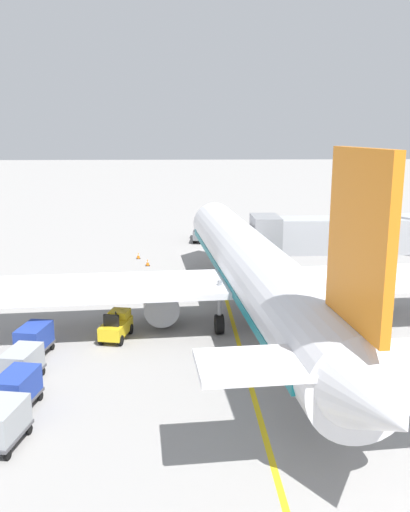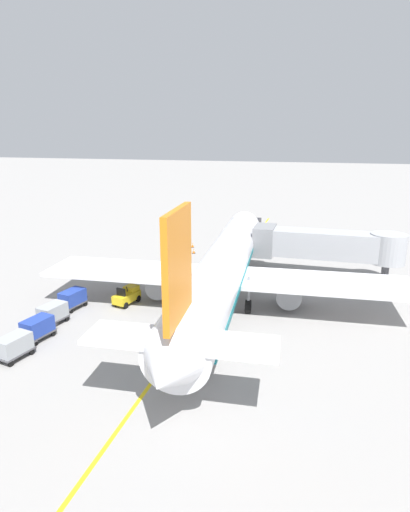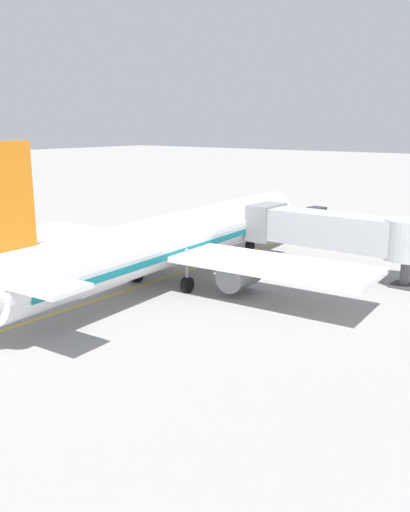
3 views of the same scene
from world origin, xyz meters
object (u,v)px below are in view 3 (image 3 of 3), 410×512
parked_airliner (175,240)px  baggage_cart_front (30,257)px  safety_cone_nose_right (215,236)px  ground_crew_loader (138,243)px  baggage_tug_lead (82,262)px  pushback_tractor (312,219)px  safety_cone_nose_left (223,231)px  ground_crew_marshaller (128,260)px  ground_crew_wing_walker (151,253)px  safety_cone_wing_tip (176,247)px  jet_bridge (334,231)px

parked_airliner → baggage_cart_front: 12.79m
safety_cone_nose_right → baggage_cart_front: bearing=-103.8°
ground_crew_loader → baggage_tug_lead: bearing=-83.1°
parked_airliner → pushback_tractor: 25.38m
pushback_tractor → safety_cone_nose_left: 10.45m
baggage_cart_front → ground_crew_marshaller: ground_crew_marshaller is taller
parked_airliner → ground_crew_wing_walker: 6.03m
safety_cone_nose_right → safety_cone_nose_left: bearing=110.1°
baggage_tug_lead → ground_crew_marshaller: (2.95, 2.19, 0.24)m
safety_cone_nose_left → safety_cone_wing_tip: (1.34, -9.17, 0.00)m
ground_crew_loader → safety_cone_wing_tip: size_ratio=2.86×
parked_airliner → safety_cone_nose_right: 16.20m
ground_crew_wing_walker → safety_cone_wing_tip: bearing=108.5°
pushback_tractor → ground_crew_loader: pushback_tractor is taller
pushback_tractor → safety_cone_wing_tip: size_ratio=7.77×
ground_crew_marshaller → safety_cone_nose_left: 17.47m
ground_crew_wing_walker → safety_cone_nose_left: bearing=102.1°
ground_crew_loader → safety_cone_nose_right: ground_crew_loader is taller
jet_bridge → baggage_tug_lead: 20.07m
pushback_tractor → ground_crew_loader: (-6.99, -20.49, -0.15)m
baggage_tug_lead → safety_cone_nose_left: 19.37m
jet_bridge → pushback_tractor: jet_bridge is taller
ground_crew_loader → ground_crew_marshaller: same height
jet_bridge → baggage_cart_front: bearing=-145.5°
safety_cone_wing_tip → baggage_cart_front: bearing=-111.9°
ground_crew_wing_walker → ground_crew_marshaller: 2.75m
ground_crew_wing_walker → baggage_tug_lead: bearing=-120.2°
jet_bridge → ground_crew_loader: jet_bridge is taller
ground_crew_marshaller → safety_cone_wing_tip: 8.23m
ground_crew_wing_walker → ground_crew_loader: bearing=149.7°
baggage_cart_front → safety_cone_nose_left: baggage_cart_front is taller
jet_bridge → safety_cone_nose_left: bearing=154.6°
ground_crew_loader → parked_airliner: bearing=-28.5°
safety_cone_nose_right → safety_cone_wing_tip: 6.47m
ground_crew_marshaller → safety_cone_nose_right: ground_crew_marshaller is taller
baggage_cart_front → jet_bridge: bearing=34.5°
parked_airliner → ground_crew_wing_walker: bearing=152.8°
parked_airliner → safety_cone_wing_tip: bearing=130.8°
parked_airliner → ground_crew_loader: 10.17m
baggage_tug_lead → safety_cone_nose_left: (-0.23, 19.36, -0.42)m
baggage_cart_front → ground_crew_wing_walker: bearing=46.6°
safety_cone_nose_left → safety_cone_wing_tip: size_ratio=1.00×
jet_bridge → pushback_tractor: (-10.03, 16.03, -2.36)m
baggage_cart_front → ground_crew_wing_walker: ground_crew_wing_walker is taller
safety_cone_nose_right → ground_crew_marshaller: bearing=-81.4°
pushback_tractor → parked_airliner: bearing=-86.1°
ground_crew_loader → pushback_tractor: bearing=71.2°
baggage_cart_front → safety_cone_nose_right: 19.42m
baggage_tug_lead → baggage_cart_front: size_ratio=0.91×
safety_cone_nose_left → safety_cone_nose_right: size_ratio=1.00×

